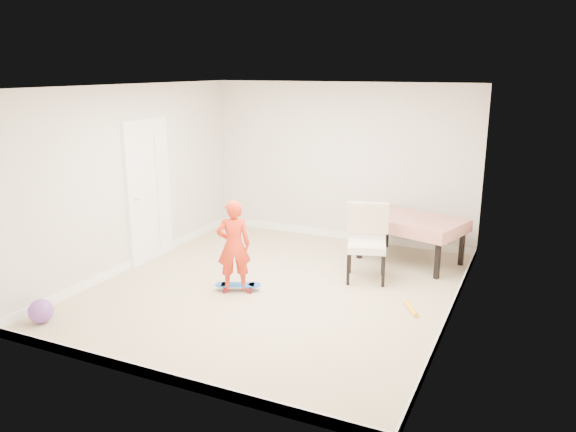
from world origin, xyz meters
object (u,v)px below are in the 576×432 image
at_px(skateboard, 238,287).
at_px(child, 234,248).
at_px(dining_table, 410,240).
at_px(dining_chair, 367,244).
at_px(balloon, 41,311).

distance_m(skateboard, child, 0.55).
distance_m(dining_table, skateboard, 2.74).
xyz_separation_m(dining_chair, skateboard, (-1.39, -1.08, -0.47)).
height_order(dining_chair, skateboard, dining_chair).
xyz_separation_m(skateboard, balloon, (-1.56, -1.76, 0.10)).
xyz_separation_m(skateboard, child, (-0.02, -0.05, 0.55)).
relative_size(dining_table, balloon, 5.25).
relative_size(dining_chair, skateboard, 1.74).
bearing_deg(child, skateboard, -147.41).
bearing_deg(dining_table, child, -112.96).
distance_m(dining_chair, balloon, 4.12).
bearing_deg(balloon, dining_table, 49.01).
relative_size(skateboard, child, 0.50).
height_order(dining_table, skateboard, dining_table).
height_order(dining_chair, child, child).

